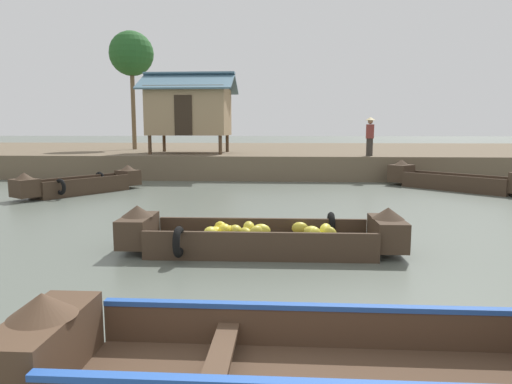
# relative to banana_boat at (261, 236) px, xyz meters

# --- Properties ---
(ground_plane) EXTENTS (300.00, 300.00, 0.00)m
(ground_plane) POSITION_rel_banana_boat_xyz_m (-0.12, 4.87, -0.28)
(ground_plane) COLOR #596056
(riverbank_strip) EXTENTS (160.00, 20.00, 1.06)m
(riverbank_strip) POSITION_rel_banana_boat_xyz_m (-0.12, 21.20, 0.24)
(riverbank_strip) COLOR brown
(riverbank_strip) RESTS_ON ground
(banana_boat) EXTENTS (5.03, 2.00, 0.83)m
(banana_boat) POSITION_rel_banana_boat_xyz_m (0.00, 0.00, 0.00)
(banana_boat) COLOR #3D2D21
(banana_boat) RESTS_ON ground
(viewer_boat) EXTENTS (5.31, 1.46, 0.84)m
(viewer_boat) POSITION_rel_banana_boat_xyz_m (0.79, -4.47, -0.02)
(viewer_boat) COLOR #473323
(viewer_boat) RESTS_ON ground
(fishing_skiff_distant) EXTENTS (4.30, 4.25, 1.00)m
(fishing_skiff_distant) POSITION_rel_banana_boat_xyz_m (6.63, 8.93, 0.08)
(fishing_skiff_distant) COLOR #3D2D21
(fishing_skiff_distant) RESTS_ON ground
(cargo_boat_upstream) EXTENTS (3.10, 4.23, 0.87)m
(cargo_boat_upstream) POSITION_rel_banana_boat_xyz_m (-6.52, 7.13, 0.05)
(cargo_boat_upstream) COLOR #3D2D21
(cargo_boat_upstream) RESTS_ON ground
(stilt_house_left) EXTENTS (4.36, 3.40, 3.83)m
(stilt_house_left) POSITION_rel_banana_boat_xyz_m (-4.17, 14.02, 2.83)
(stilt_house_left) COLOR #4C3826
(stilt_house_left) RESTS_ON riverbank_strip
(palm_tree_near) EXTENTS (2.47, 2.47, 6.61)m
(palm_tree_near) POSITION_rel_banana_boat_xyz_m (-8.27, 18.00, 6.09)
(palm_tree_near) COLOR brown
(palm_tree_near) RESTS_ON riverbank_strip
(vendor_person) EXTENTS (0.44, 0.44, 1.66)m
(vendor_person) POSITION_rel_banana_boat_xyz_m (4.05, 12.06, 1.70)
(vendor_person) COLOR #332D28
(vendor_person) RESTS_ON riverbank_strip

